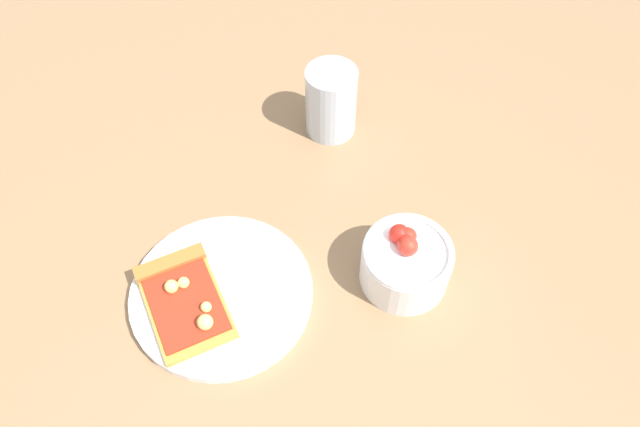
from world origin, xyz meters
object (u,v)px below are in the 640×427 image
Objects in this scene: pizza_slice_main at (183,296)px; soda_glass at (331,104)px; plate at (222,293)px; salad_bowl at (406,262)px.

soda_glass is at bearing 128.81° from pizza_slice_main.
plate is 0.23m from salad_bowl.
salad_bowl is (0.06, 0.27, 0.01)m from pizza_slice_main.
pizza_slice_main is at bearing -101.85° from salad_bowl.
soda_glass reaches higher than salad_bowl.
salad_bowl is at bearing 78.15° from pizza_slice_main.
soda_glass is (-0.23, 0.23, 0.04)m from plate.
soda_glass reaches higher than plate.
plate is at bearing -102.97° from salad_bowl.
plate is 0.33m from soda_glass.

